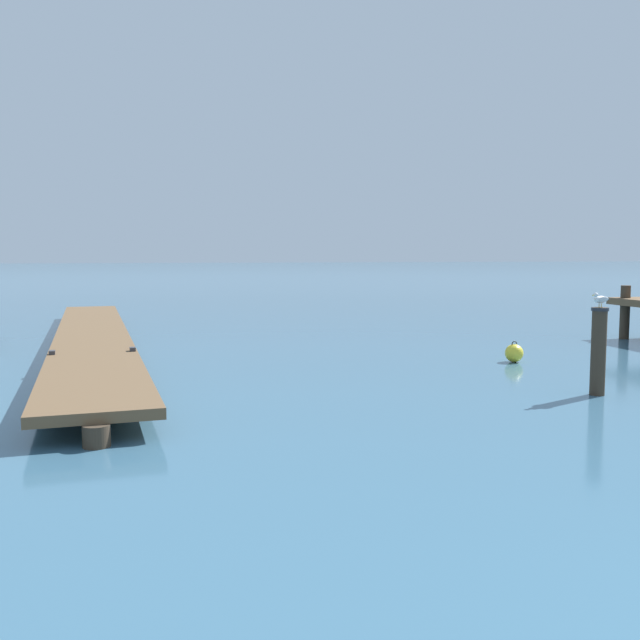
{
  "coord_description": "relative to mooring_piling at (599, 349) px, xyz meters",
  "views": [
    {
      "loc": [
        -5.82,
        -1.59,
        2.5
      ],
      "look_at": [
        -2.64,
        9.58,
        1.4
      ],
      "focal_mm": 39.1,
      "sensor_mm": 36.0,
      "label": 1
    }
  ],
  "objects": [
    {
      "name": "mooring_piling",
      "position": [
        0.0,
        0.0,
        0.0
      ],
      "size": [
        0.3,
        0.3,
        1.56
      ],
      "color": "#3D3023",
      "rests_on": "ground"
    },
    {
      "name": "perched_seagull",
      "position": [
        0.01,
        0.0,
        0.89
      ],
      "size": [
        0.38,
        0.18,
        0.27
      ],
      "color": "gold",
      "rests_on": "mooring_piling"
    },
    {
      "name": "mooring_buoy",
      "position": [
        0.63,
        3.76,
        -0.61
      ],
      "size": [
        0.42,
        0.42,
        0.49
      ],
      "color": "yellow",
      "rests_on": "ground"
    },
    {
      "name": "floating_dock",
      "position": [
        -8.87,
        8.61,
        -0.46
      ],
      "size": [
        2.62,
        19.7,
        0.53
      ],
      "color": "brown",
      "rests_on": "ground"
    }
  ]
}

